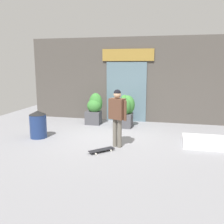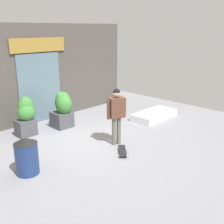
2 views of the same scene
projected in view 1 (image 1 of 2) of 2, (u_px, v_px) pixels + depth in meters
The scene contains 8 objects.
ground_plane at pixel (110, 138), 8.43m from camera, with size 12.00×12.00×0.00m, color gray.
building_facade at pixel (126, 80), 10.84m from camera, with size 8.48×0.31×3.57m.
skateboarder at pixel (117, 112), 7.36m from camera, with size 0.59×0.40×1.73m.
skateboard at pixel (102, 150), 7.10m from camera, with size 0.68×0.70×0.08m.
planter_box_left at pixel (125, 109), 9.78m from camera, with size 0.73×0.77×1.28m.
planter_box_right at pixel (95, 108), 10.27m from camera, with size 0.68×0.54×1.29m.
trash_bin at pixel (38, 124), 8.42m from camera, with size 0.57×0.57×0.93m.
snow_ledge at pixel (215, 143), 7.52m from camera, with size 1.88×0.90×0.26m, color white.
Camera 1 is at (1.96, -7.87, 2.45)m, focal length 40.32 mm.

